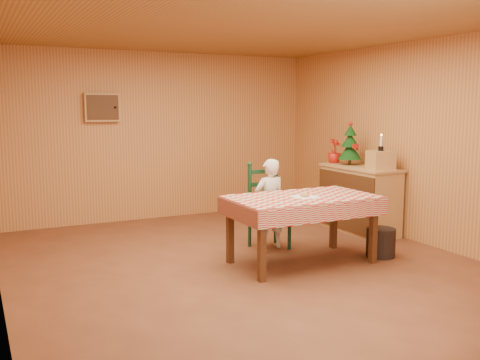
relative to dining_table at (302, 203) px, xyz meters
name	(u,v)px	position (x,y,z in m)	size (l,w,h in m)	color
ground	(248,267)	(-0.61, 0.13, -0.69)	(6.00, 6.00, 0.00)	brown
cabin_walls	(227,101)	(-0.62, 0.66, 1.14)	(5.10, 6.05, 2.65)	#C98648
dining_table	(302,203)	(0.00, 0.00, 0.00)	(1.66, 0.96, 0.77)	#4E2B15
ladder_chair	(267,208)	(0.00, 0.79, -0.18)	(0.44, 0.40, 1.08)	black
seated_child	(270,204)	(0.00, 0.73, -0.13)	(0.41, 0.27, 1.12)	white
napkin	(305,197)	(0.00, -0.05, 0.08)	(0.26, 0.26, 0.00)	white
donut	(305,195)	(0.00, -0.05, 0.10)	(0.11, 0.11, 0.04)	#C38E46
shelf_unit	(359,199)	(1.58, 0.93, -0.22)	(0.54, 1.24, 0.93)	tan
crate	(380,160)	(1.59, 0.53, 0.37)	(0.30, 0.30, 0.25)	tan
christmas_tree	(350,145)	(1.59, 1.18, 0.52)	(0.34, 0.34, 0.62)	#4E2B15
flower_arrangement	(334,151)	(1.54, 1.48, 0.42)	(0.20, 0.20, 0.36)	#B21A10
candle_set	(381,146)	(1.59, 0.53, 0.56)	(0.07, 0.07, 0.22)	black
storage_bin	(381,242)	(0.98, -0.20, -0.52)	(0.34, 0.34, 0.34)	black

